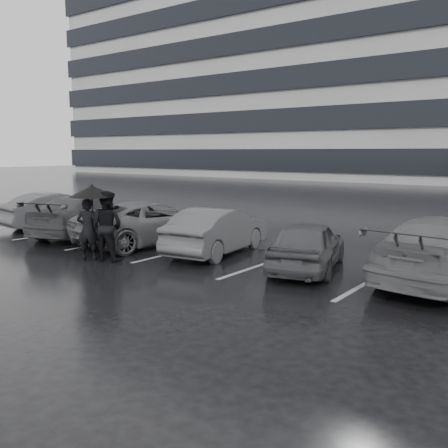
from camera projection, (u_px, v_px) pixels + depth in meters
ground at (197, 276)px, 11.56m from camera, size 160.00×160.00×0.00m
office_building at (310, 56)px, 60.57m from camera, size 61.00×26.00×29.00m
car_main at (308, 245)px, 12.04m from camera, size 2.40×3.87×1.23m
car_west_a at (217, 231)px, 14.01m from camera, size 1.93×4.09×1.30m
car_west_b at (150, 222)px, 15.53m from camera, size 2.79×5.07×1.34m
car_west_c at (88, 215)px, 17.03m from camera, size 3.18×5.14×1.39m
car_west_d at (57, 210)px, 18.82m from camera, size 1.91×4.18×1.33m
pedestrian_left at (88, 229)px, 13.14m from camera, size 0.72×0.65×1.64m
pedestrian_right at (107, 226)px, 13.06m from camera, size 1.04×0.89×1.84m
umbrella at (92, 191)px, 13.02m from camera, size 1.19×1.19×2.01m
stall_stripes at (232, 254)px, 14.01m from camera, size 19.72×5.00×0.00m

